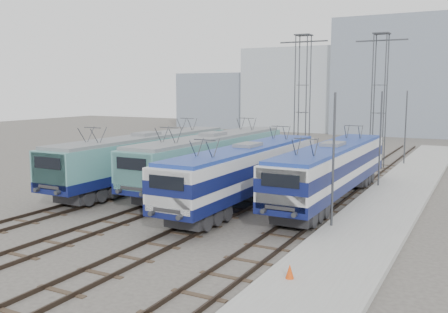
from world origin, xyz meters
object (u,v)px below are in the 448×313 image
Objects in this scene: mast_front at (333,163)px; catenary_tower_east at (379,95)px; locomotive_center_left at (212,156)px; locomotive_far_left at (145,156)px; locomotive_far_right at (331,167)px; locomotive_center_right at (247,168)px; safety_cone at (290,271)px; mast_rear at (405,129)px; mast_mid at (380,141)px; catenary_tower_west at (302,95)px.

catenary_tower_east is at bearing 95.45° from mast_front.
locomotive_far_left is at bearing -156.48° from locomotive_center_left.
locomotive_far_right is 6.67m from mast_front.
locomotive_center_right is 13.18m from safety_cone.
locomotive_center_left is 12.91m from mast_front.
mast_rear reaches higher than locomotive_center_right.
locomotive_center_right is 10.80m from mast_mid.
catenary_tower_east is 4.28m from mast_rear.
catenary_tower_west is at bearing -162.90° from catenary_tower_east.
locomotive_far_left is 1.05× the size of locomotive_center_right.
locomotive_center_left is at bearing 141.67° from locomotive_center_right.
mast_front is 12.00m from mast_mid.
catenary_tower_east is 22.32m from mast_front.
locomotive_center_left is at bearing 128.20° from safety_cone.
locomotive_far_right is 14.31m from safety_cone.
mast_rear is at bearing 84.04° from locomotive_far_right.
locomotive_center_right is 2.54× the size of mast_mid.
safety_cone is (0.64, -19.70, -2.93)m from mast_mid.
catenary_tower_west reaches higher than mast_front.
mast_rear is at bearing 90.00° from mast_mid.
catenary_tower_east reaches higher than locomotive_center_left.
mast_mid is at bearing 24.68° from locomotive_far_left.
safety_cone is (15.99, -12.65, -1.75)m from locomotive_far_left.
locomotive_center_left is at bearing 23.52° from locomotive_far_left.
mast_front reaches higher than locomotive_center_right.
catenary_tower_east reaches higher than mast_mid.
mast_front is 1.00× the size of mast_rear.
locomotive_center_right is 1.48× the size of catenary_tower_west.
locomotive_center_left is 1.57× the size of catenary_tower_east.
locomotive_center_left is 17.97m from catenary_tower_east.
locomotive_center_right is 33.12× the size of safety_cone.
locomotive_center_left is (4.50, 1.96, 0.02)m from locomotive_far_left.
locomotive_far_right is at bearing 100.10° from safety_cone.
locomotive_far_right reaches higher than locomotive_center_right.
locomotive_far_right is 2.54× the size of mast_front.
locomotive_far_left is at bearing 162.13° from mast_front.
locomotive_center_left is at bearing -154.85° from mast_mid.
mast_front is (6.35, -3.35, 1.23)m from locomotive_center_right.
safety_cone is (9.24, -27.70, -6.07)m from catenary_tower_west.
locomotive_far_left is 4.91m from locomotive_center_left.
catenary_tower_east reaches higher than mast_front.
locomotive_center_left is at bearing -120.10° from catenary_tower_east.
locomotive_far_right is 16.31m from catenary_tower_east.
catenary_tower_east is (4.25, 18.65, 4.37)m from locomotive_center_right.
locomotive_far_right is 1.48× the size of catenary_tower_east.
mast_mid is (10.85, 5.09, 1.17)m from locomotive_center_left.
catenary_tower_east is 22.36× the size of safety_cone.
locomotive_far_left is 1.55× the size of catenary_tower_west.
mast_rear is at bearing 90.00° from mast_front.
locomotive_far_right is at bearing 33.18° from locomotive_center_right.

